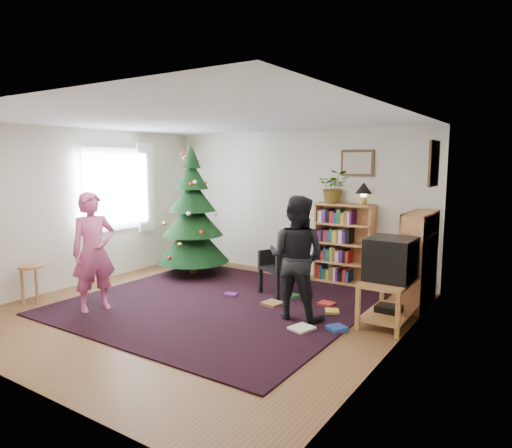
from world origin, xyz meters
The scene contains 23 objects.
floor centered at (0.00, 0.00, 0.00)m, with size 5.00×5.00×0.00m, color brown.
ceiling centered at (0.00, 0.00, 2.50)m, with size 5.00×5.00×0.00m, color white.
wall_back centered at (0.00, 2.50, 1.25)m, with size 5.00×0.02×2.50m, color silver.
wall_front centered at (0.00, -2.50, 1.25)m, with size 5.00×0.02×2.50m, color silver.
wall_left centered at (-2.50, 0.00, 1.25)m, with size 0.02×5.00×2.50m, color silver.
wall_right centered at (2.50, 0.00, 1.25)m, with size 0.02×5.00×2.50m, color silver.
rug centered at (0.00, 0.30, 0.01)m, with size 3.80×3.60×0.02m, color black.
window_pane centered at (-2.47, 0.60, 1.50)m, with size 0.04×1.20×1.40m, color silver.
curtain centered at (-2.43, 1.30, 1.50)m, with size 0.06×0.35×1.60m, color white.
picture_back centered at (1.15, 2.48, 1.95)m, with size 0.55×0.03×0.42m.
picture_right centered at (2.48, 1.75, 1.95)m, with size 0.03×0.50×0.60m.
christmas_tree centered at (-1.39, 1.39, 0.94)m, with size 1.25×1.25×2.26m.
bookshelf_back centered at (1.02, 2.34, 0.66)m, with size 0.95×0.30×1.30m.
bookshelf_right centered at (2.34, 1.77, 0.66)m, with size 0.30×0.95×1.30m.
tv_stand centered at (2.22, 0.89, 0.33)m, with size 0.53×0.95×0.55m.
crt_tv centered at (2.22, 0.89, 0.81)m, with size 0.54×0.59×0.51m.
armchair centered at (0.52, 1.26, 0.49)m, with size 0.66×0.68×0.91m.
stool centered at (-2.20, -1.10, 0.42)m, with size 0.33×0.33×0.54m.
person_standing centered at (-1.20, -0.80, 0.79)m, with size 0.58×0.38×1.58m, color #C24D82.
person_by_chair centered at (1.18, 0.40, 0.78)m, with size 0.76×0.59×1.56m, color black.
potted_plant centered at (0.82, 2.34, 1.57)m, with size 0.49×0.42×0.54m, color gray.
table_lamp centered at (1.32, 2.34, 1.54)m, with size 0.27×0.27×0.35m.
floor_clutter centered at (1.07, 0.65, 0.04)m, with size 2.05×1.23×0.08m.
Camera 1 is at (3.83, -4.54, 1.98)m, focal length 32.00 mm.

